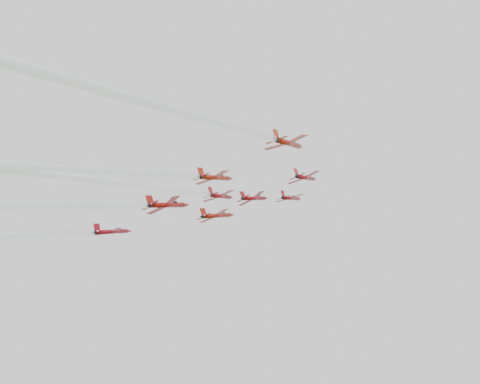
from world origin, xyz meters
The scene contains 7 objects.
jet_lead centered at (0.06, 26.22, 170.03)m, with size 9.37×12.43×6.46m.
jet_row2_left centered at (-16.38, 12.66, 163.84)m, with size 10.60×14.06×7.30m.
jet_row2_center centered at (-1.39, 9.99, 162.61)m, with size 8.83×11.71×6.08m.
jet_row2_right centered at (14.52, 10.02, 162.62)m, with size 9.05×12.00×6.23m.
jet_center centered at (-0.91, -42.29, 138.66)m, with size 8.66×85.79×40.01m.
jet_rear_right centered at (9.46, -55.65, 132.56)m, with size 8.49×84.09×39.22m.
jet_rear_farright centered at (27.97, -58.58, 131.22)m, with size 8.96×88.67×41.35m.
Camera 1 is at (69.25, -87.04, 88.40)m, focal length 40.00 mm.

